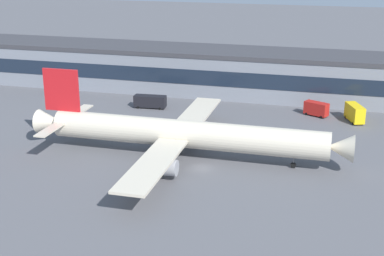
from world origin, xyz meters
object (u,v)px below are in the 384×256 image
catering_truck (354,112)px  fuel_truck (151,101)px  crew_van (55,89)px  stair_truck (316,108)px  airliner (182,134)px

catering_truck → fuel_truck: catering_truck is taller
crew_van → fuel_truck: fuel_truck is taller
stair_truck → catering_truck: catering_truck is taller
airliner → crew_van: 61.89m
crew_van → fuel_truck: bearing=-11.3°
stair_truck → fuel_truck: size_ratio=0.75×
airliner → catering_truck: airliner is taller
catering_truck → airliner: bearing=-135.7°
crew_van → stair_truck: (73.87, -2.16, 0.52)m
stair_truck → fuel_truck: bearing=-174.5°
crew_van → fuel_truck: (31.38, -6.29, 0.42)m
airliner → fuel_truck: (-17.63, 31.35, -3.13)m
stair_truck → catering_truck: bearing=-12.8°
airliner → stair_truck: airliner is taller
stair_truck → fuel_truck: 42.69m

